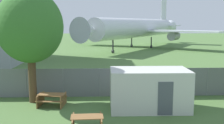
# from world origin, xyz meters

# --- Properties ---
(perimeter_fence) EXTENTS (56.07, 0.07, 2.01)m
(perimeter_fence) POSITION_xyz_m (-0.00, 10.56, 1.00)
(perimeter_fence) COLOR slate
(perimeter_fence) RESTS_ON ground
(airplane) EXTENTS (29.04, 35.27, 11.51)m
(airplane) POSITION_xyz_m (7.67, 46.05, 4.05)
(airplane) COLOR silver
(airplane) RESTS_ON ground
(portable_cabin) EXTENTS (4.61, 2.48, 2.43)m
(portable_cabin) POSITION_xyz_m (2.99, 7.73, 1.21)
(portable_cabin) COLOR silver
(portable_cabin) RESTS_ON ground
(picnic_bench_near_cabin) EXTENTS (1.80, 1.56, 0.76)m
(picnic_bench_near_cabin) POSITION_xyz_m (-2.96, 8.60, 0.47)
(picnic_bench_near_cabin) COLOR brown
(picnic_bench_near_cabin) RESTS_ON ground
(picnic_bench_open_grass) EXTENTS (1.61, 1.48, 0.76)m
(picnic_bench_open_grass) POSITION_xyz_m (-0.53, 4.58, 0.47)
(picnic_bench_open_grass) COLOR brown
(picnic_bench_open_grass) RESTS_ON ground
(tree_near_hangar) EXTENTS (4.17, 4.17, 7.20)m
(tree_near_hangar) POSITION_xyz_m (-4.33, 9.44, 4.87)
(tree_near_hangar) COLOR #4C3823
(tree_near_hangar) RESTS_ON ground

